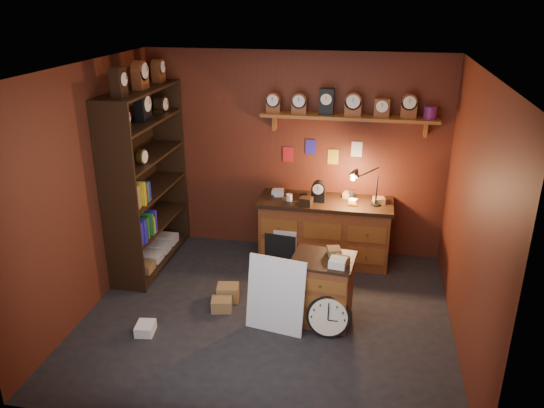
{
  "coord_description": "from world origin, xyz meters",
  "views": [
    {
      "loc": [
        1.01,
        -4.95,
        3.36
      ],
      "look_at": [
        -0.02,
        0.35,
        1.2
      ],
      "focal_mm": 35.0,
      "sensor_mm": 36.0,
      "label": 1
    }
  ],
  "objects_px": {
    "big_round_clock": "(328,316)",
    "low_cabinet": "(322,287)",
    "workbench": "(325,227)",
    "shelving_unit": "(144,172)"
  },
  "relations": [
    {
      "from": "workbench",
      "to": "big_round_clock",
      "type": "distance_m",
      "value": 1.74
    },
    {
      "from": "shelving_unit",
      "to": "low_cabinet",
      "type": "relative_size",
      "value": 3.08
    },
    {
      "from": "workbench",
      "to": "big_round_clock",
      "type": "bearing_deg",
      "value": -82.7
    },
    {
      "from": "workbench",
      "to": "low_cabinet",
      "type": "distance_m",
      "value": 1.43
    },
    {
      "from": "shelving_unit",
      "to": "big_round_clock",
      "type": "height_order",
      "value": "shelving_unit"
    },
    {
      "from": "low_cabinet",
      "to": "big_round_clock",
      "type": "relative_size",
      "value": 1.81
    },
    {
      "from": "workbench",
      "to": "big_round_clock",
      "type": "height_order",
      "value": "workbench"
    },
    {
      "from": "shelving_unit",
      "to": "low_cabinet",
      "type": "bearing_deg",
      "value": -21.32
    },
    {
      "from": "big_round_clock",
      "to": "low_cabinet",
      "type": "bearing_deg",
      "value": 109.84
    },
    {
      "from": "low_cabinet",
      "to": "big_round_clock",
      "type": "xyz_separation_m",
      "value": [
        0.1,
        -0.28,
        -0.18
      ]
    }
  ]
}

